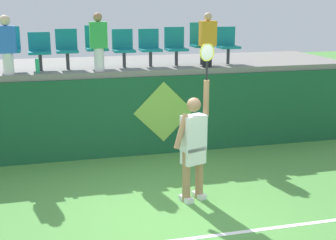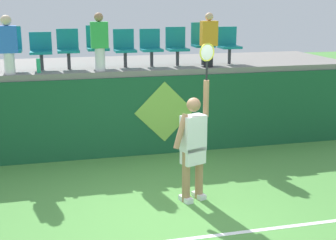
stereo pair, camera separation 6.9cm
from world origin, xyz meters
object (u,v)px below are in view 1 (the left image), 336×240
(tennis_ball, at_px, (189,197))
(spectator_1, at_px, (208,39))
(stadium_chair_7, at_px, (201,41))
(stadium_chair_0, at_px, (9,47))
(stadium_chair_6, at_px, (175,45))
(stadium_chair_3, at_px, (96,45))
(spectator_2, at_px, (7,44))
(stadium_chair_1, at_px, (40,49))
(spectator_0, at_px, (98,41))
(stadium_chair_8, at_px, (227,43))
(stadium_chair_2, at_px, (67,47))
(stadium_chair_4, at_px, (123,47))
(water_bottle, at_px, (37,66))
(stadium_chair_5, at_px, (150,46))
(tennis_player, at_px, (194,144))

(tennis_ball, xyz_separation_m, spectator_1, (1.17, 2.63, 2.32))
(stadium_chair_7, bearing_deg, stadium_chair_0, -179.98)
(stadium_chair_6, bearing_deg, stadium_chair_3, -179.98)
(stadium_chair_7, relative_size, spectator_1, 0.80)
(stadium_chair_6, xyz_separation_m, spectator_2, (-3.43, -0.48, 0.15))
(tennis_ball, relative_size, stadium_chair_1, 0.09)
(spectator_0, height_order, spectator_1, spectator_0)
(stadium_chair_7, bearing_deg, stadium_chair_8, -0.45)
(stadium_chair_8, bearing_deg, stadium_chair_2, 179.99)
(stadium_chair_2, bearing_deg, stadium_chair_8, -0.01)
(stadium_chair_4, distance_m, spectator_1, 1.78)
(stadium_chair_0, xyz_separation_m, spectator_0, (1.73, -0.44, 0.11))
(stadium_chair_4, xyz_separation_m, spectator_1, (1.72, -0.45, 0.16))
(water_bottle, relative_size, stadium_chair_2, 0.34)
(tennis_ball, height_order, spectator_2, spectator_2)
(stadium_chair_8, relative_size, spectator_2, 0.72)
(stadium_chair_5, relative_size, stadium_chair_8, 0.97)
(tennis_player, xyz_separation_m, stadium_chair_1, (-2.30, 3.11, 1.23))
(stadium_chair_4, relative_size, spectator_0, 0.69)
(stadium_chair_4, bearing_deg, stadium_chair_3, 179.73)
(stadium_chair_0, distance_m, stadium_chair_1, 0.59)
(tennis_player, bearing_deg, spectator_0, 113.33)
(stadium_chair_4, distance_m, stadium_chair_6, 1.14)
(spectator_0, bearing_deg, tennis_ball, -67.29)
(tennis_player, height_order, spectator_0, spectator_0)
(stadium_chair_1, relative_size, spectator_0, 0.66)
(tennis_player, bearing_deg, stadium_chair_3, 110.33)
(tennis_ball, height_order, stadium_chair_6, stadium_chair_6)
(tennis_player, xyz_separation_m, stadium_chair_4, (-0.59, 3.12, 1.24))
(stadium_chair_3, bearing_deg, stadium_chair_5, -0.17)
(stadium_chair_1, relative_size, stadium_chair_3, 0.86)
(tennis_ball, xyz_separation_m, spectator_0, (-1.11, 2.64, 2.33))
(stadium_chair_6, height_order, stadium_chair_7, stadium_chair_7)
(stadium_chair_7, height_order, spectator_0, spectator_0)
(tennis_ball, height_order, stadium_chair_3, stadium_chair_3)
(tennis_player, bearing_deg, stadium_chair_5, 90.45)
(stadium_chair_6, bearing_deg, stadium_chair_7, 0.09)
(stadium_chair_2, xyz_separation_m, spectator_0, (0.60, -0.44, 0.15))
(stadium_chair_0, bearing_deg, spectator_1, -6.37)
(stadium_chair_4, bearing_deg, spectator_1, -14.55)
(stadium_chair_3, bearing_deg, water_bottle, -159.69)
(stadium_chair_1, distance_m, stadium_chair_2, 0.54)
(stadium_chair_8, bearing_deg, stadium_chair_7, 179.55)
(water_bottle, height_order, spectator_0, spectator_0)
(stadium_chair_8, relative_size, spectator_1, 0.71)
(stadium_chair_7, height_order, spectator_2, spectator_2)
(stadium_chair_5, height_order, spectator_0, spectator_0)
(stadium_chair_0, relative_size, stadium_chair_7, 0.97)
(tennis_player, xyz_separation_m, stadium_chair_6, (0.55, 3.12, 1.25))
(stadium_chair_1, height_order, stadium_chair_4, stadium_chair_4)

